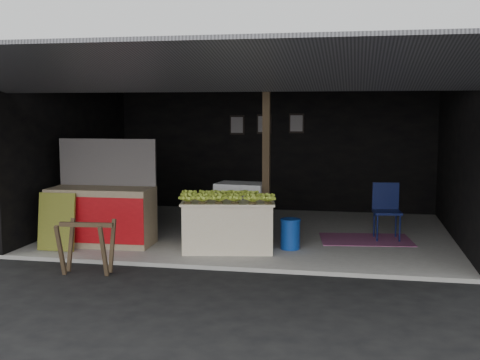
% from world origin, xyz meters
% --- Properties ---
extents(ground, '(80.00, 80.00, 0.00)m').
position_xyz_m(ground, '(0.00, 0.00, 0.00)').
color(ground, black).
rests_on(ground, ground).
extents(concrete_slab, '(7.00, 5.00, 0.06)m').
position_xyz_m(concrete_slab, '(0.00, 2.50, 0.03)').
color(concrete_slab, gray).
rests_on(concrete_slab, ground).
extents(shophouse, '(7.40, 7.29, 3.02)m').
position_xyz_m(shophouse, '(0.00, 2.82, 2.10)').
color(shophouse, black).
rests_on(shophouse, ground).
extents(banana_table, '(1.55, 1.11, 0.78)m').
position_xyz_m(banana_table, '(-0.16, 1.01, 0.45)').
color(banana_table, white).
rests_on(banana_table, concrete_slab).
extents(banana_pile, '(1.43, 1.00, 0.15)m').
position_xyz_m(banana_pile, '(-0.16, 1.01, 0.92)').
color(banana_pile, gold).
rests_on(banana_pile, banana_table).
extents(white_crate, '(0.89, 0.65, 0.93)m').
position_xyz_m(white_crate, '(-0.16, 2.07, 0.52)').
color(white_crate, white).
rests_on(white_crate, concrete_slab).
extents(neighbor_stall, '(1.68, 0.80, 1.71)m').
position_xyz_m(neighbor_stall, '(-2.25, 0.99, 0.57)').
color(neighbor_stall, '#998466').
rests_on(neighbor_stall, concrete_slab).
extents(green_signboard, '(0.60, 0.17, 0.90)m').
position_xyz_m(green_signboard, '(-2.77, 0.46, 0.51)').
color(green_signboard, black).
rests_on(green_signboard, concrete_slab).
extents(sawhorse, '(0.75, 0.69, 0.72)m').
position_xyz_m(sawhorse, '(-1.79, -0.55, 0.46)').
color(sawhorse, '#463523').
rests_on(sawhorse, ground).
extents(water_barrel, '(0.31, 0.31, 0.45)m').
position_xyz_m(water_barrel, '(0.78, 1.25, 0.28)').
color(water_barrel, '#0D389A').
rests_on(water_barrel, concrete_slab).
extents(plastic_chair, '(0.50, 0.50, 0.95)m').
position_xyz_m(plastic_chair, '(2.29, 2.34, 0.62)').
color(plastic_chair, '#0B123D').
rests_on(plastic_chair, concrete_slab).
extents(magenta_rug, '(1.62, 1.19, 0.01)m').
position_xyz_m(magenta_rug, '(1.96, 2.16, 0.07)').
color(magenta_rug, '#6C184C').
rests_on(magenta_rug, concrete_slab).
extents(picture_frames, '(1.62, 0.04, 0.46)m').
position_xyz_m(picture_frames, '(-0.17, 4.89, 1.93)').
color(picture_frames, black).
rests_on(picture_frames, shophouse).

